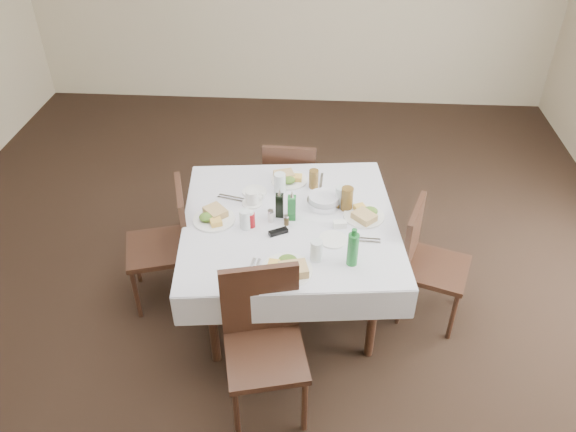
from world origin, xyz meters
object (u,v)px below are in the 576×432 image
(water_s, at_px, (316,251))
(bread_basket, at_px, (324,201))
(ketchup_bottle, at_px, (251,219))
(coffee_mug, at_px, (252,198))
(chair_west, at_px, (170,238))
(green_bottle, at_px, (353,249))
(chair_east, at_px, (425,256))
(water_e, at_px, (341,196))
(oil_cruet_green, at_px, (292,207))
(oil_cruet_dark, at_px, (280,204))
(water_w, at_px, (245,219))
(chair_south, at_px, (263,334))
(dining_table, at_px, (290,228))
(chair_north, at_px, (290,181))
(water_n, at_px, (280,183))

(water_s, bearing_deg, bread_basket, 86.29)
(ketchup_bottle, height_order, coffee_mug, ketchup_bottle)
(chair_west, xyz_separation_m, green_bottle, (1.24, -0.46, 0.35))
(chair_east, xyz_separation_m, water_e, (-0.58, 0.20, 0.33))
(chair_east, height_order, oil_cruet_green, oil_cruet_green)
(water_e, xyz_separation_m, oil_cruet_green, (-0.32, -0.18, 0.02))
(oil_cruet_dark, height_order, green_bottle, green_bottle)
(water_w, relative_size, ketchup_bottle, 1.09)
(chair_south, bearing_deg, ketchup_bottle, 101.49)
(chair_west, xyz_separation_m, coffee_mug, (0.58, 0.11, 0.28))
(water_w, xyz_separation_m, ketchup_bottle, (0.03, 0.01, -0.01))
(chair_south, distance_m, oil_cruet_green, 0.87)
(dining_table, height_order, water_e, water_e)
(water_s, bearing_deg, water_w, 148.60)
(water_w, bearing_deg, water_s, -31.40)
(chair_north, distance_m, chair_west, 1.14)
(water_w, xyz_separation_m, oil_cruet_green, (0.29, 0.12, 0.03))
(water_n, height_order, bread_basket, water_n)
(water_n, bearing_deg, water_w, -114.35)
(chair_east, bearing_deg, green_bottle, -142.66)
(chair_east, height_order, water_w, water_w)
(dining_table, height_order, ketchup_bottle, ketchup_bottle)
(chair_east, relative_size, water_w, 6.72)
(green_bottle, bearing_deg, water_e, 95.83)
(chair_east, height_order, chair_west, chair_west)
(water_n, distance_m, water_e, 0.44)
(water_n, xyz_separation_m, oil_cruet_green, (0.10, -0.30, 0.02))
(coffee_mug, bearing_deg, water_e, 2.59)
(dining_table, height_order, chair_west, chair_west)
(water_n, relative_size, water_e, 1.06)
(water_n, bearing_deg, bread_basket, -23.69)
(oil_cruet_dark, bearing_deg, green_bottle, -43.88)
(dining_table, height_order, bread_basket, bread_basket)
(chair_west, bearing_deg, oil_cruet_green, -2.50)
(coffee_mug, xyz_separation_m, green_bottle, (0.66, -0.57, 0.07))
(ketchup_bottle, distance_m, coffee_mug, 0.25)
(oil_cruet_dark, bearing_deg, chair_west, 179.16)
(oil_cruet_dark, height_order, oil_cruet_green, oil_cruet_green)
(oil_cruet_green, bearing_deg, coffee_mug, 151.33)
(water_e, bearing_deg, oil_cruet_green, -150.91)
(chair_west, bearing_deg, water_s, -22.97)
(water_s, bearing_deg, water_n, 111.18)
(chair_west, distance_m, oil_cruet_dark, 0.84)
(oil_cruet_green, xyz_separation_m, green_bottle, (0.38, -0.42, 0.02))
(water_n, height_order, ketchup_bottle, water_n)
(chair_west, xyz_separation_m, oil_cruet_dark, (0.77, -0.01, 0.33))
(dining_table, bearing_deg, chair_east, -0.82)
(water_w, bearing_deg, bread_basket, 29.69)
(chair_east, bearing_deg, dining_table, 179.18)
(water_n, height_order, water_e, water_n)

